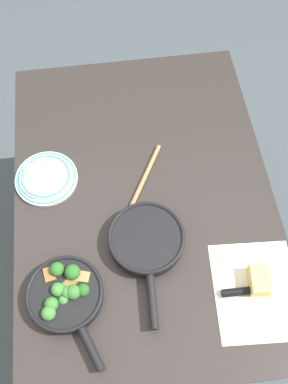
{
  "coord_description": "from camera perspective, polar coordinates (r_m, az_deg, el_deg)",
  "views": [
    {
      "loc": [
        0.65,
        -0.09,
        2.0
      ],
      "look_at": [
        0.0,
        0.0,
        0.76
      ],
      "focal_mm": 40.0,
      "sensor_mm": 36.0,
      "label": 1
    }
  ],
  "objects": [
    {
      "name": "ground_plane",
      "position": [
        2.11,
        0.0,
        -9.63
      ],
      "size": [
        14.0,
        14.0,
        0.0
      ],
      "primitive_type": "plane",
      "color": "#424C51"
    },
    {
      "name": "dining_table_red",
      "position": [
        1.5,
        0.0,
        -1.83
      ],
      "size": [
        1.22,
        0.86,
        0.74
      ],
      "color": "#2D2826",
      "rests_on": "ground_plane"
    },
    {
      "name": "skillet_broccoli",
      "position": [
        1.3,
        -10.39,
        -13.21
      ],
      "size": [
        0.34,
        0.23,
        0.08
      ],
      "rotation": [
        0.0,
        0.0,
        0.38
      ],
      "color": "black",
      "rests_on": "dining_table_red"
    },
    {
      "name": "skillet_eggs",
      "position": [
        1.33,
        0.33,
        -6.48
      ],
      "size": [
        0.39,
        0.24,
        0.05
      ],
      "rotation": [
        0.0,
        0.0,
        6.24
      ],
      "color": "black",
      "rests_on": "dining_table_red"
    },
    {
      "name": "wooden_spoon",
      "position": [
        1.4,
        -1.5,
        -1.5
      ],
      "size": [
        0.36,
        0.22,
        0.02
      ],
      "rotation": [
        0.0,
        0.0,
        5.77
      ],
      "color": "#A87A4C",
      "rests_on": "dining_table_red"
    },
    {
      "name": "parchment_sheet",
      "position": [
        1.35,
        14.69,
        -12.6
      ],
      "size": [
        0.32,
        0.27,
        0.0
      ],
      "color": "silver",
      "rests_on": "dining_table_red"
    },
    {
      "name": "grater_knife",
      "position": [
        1.34,
        14.57,
        -12.56
      ],
      "size": [
        0.03,
        0.28,
        0.02
      ],
      "rotation": [
        0.0,
        0.0,
        1.54
      ],
      "color": "silver",
      "rests_on": "dining_table_red"
    },
    {
      "name": "cheese_block",
      "position": [
        1.33,
        15.07,
        -11.3
      ],
      "size": [
        0.09,
        0.07,
        0.05
      ],
      "color": "#EACC66",
      "rests_on": "dining_table_red"
    },
    {
      "name": "dinner_plate_stack",
      "position": [
        1.48,
        -12.92,
        1.89
      ],
      "size": [
        0.21,
        0.21,
        0.03
      ],
      "color": "white",
      "rests_on": "dining_table_red"
    }
  ]
}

